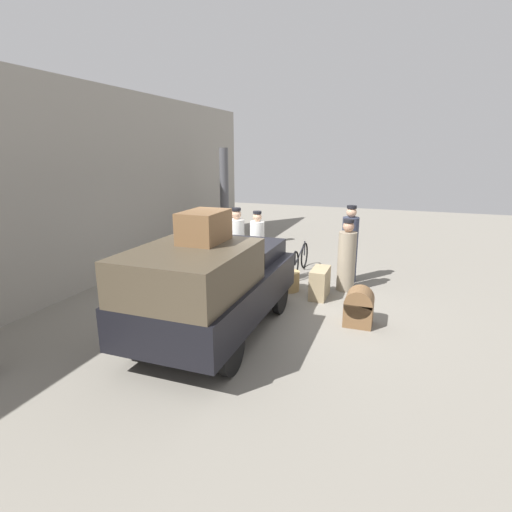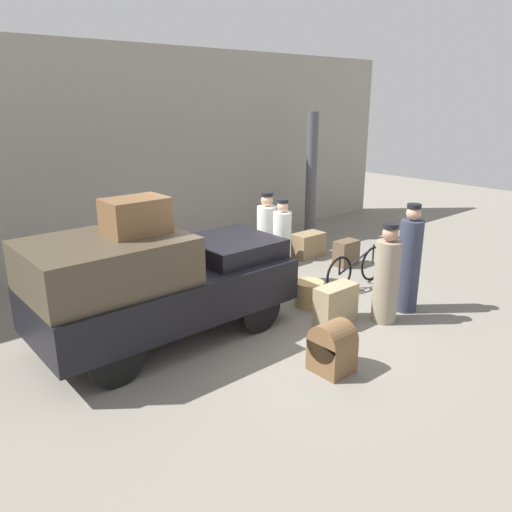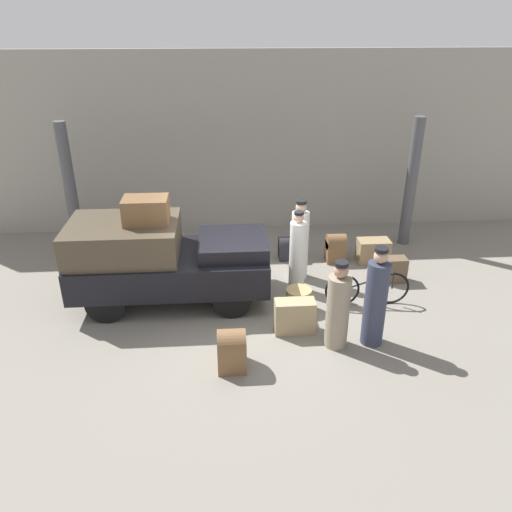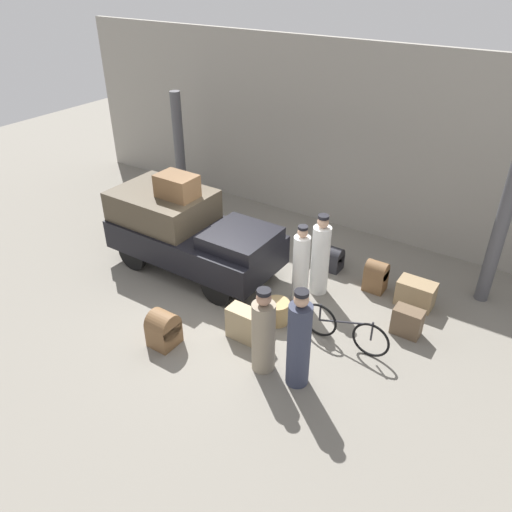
{
  "view_description": "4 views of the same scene",
  "coord_description": "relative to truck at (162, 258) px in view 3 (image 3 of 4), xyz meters",
  "views": [
    {
      "loc": [
        -7.25,
        -2.52,
        3.06
      ],
      "look_at": [
        0.2,
        0.2,
        0.95
      ],
      "focal_mm": 28.0,
      "sensor_mm": 36.0,
      "label": 1
    },
    {
      "loc": [
        -4.89,
        -5.74,
        3.44
      ],
      "look_at": [
        0.2,
        0.2,
        0.95
      ],
      "focal_mm": 35.0,
      "sensor_mm": 36.0,
      "label": 2
    },
    {
      "loc": [
        -0.43,
        -8.55,
        5.19
      ],
      "look_at": [
        0.2,
        0.2,
        0.95
      ],
      "focal_mm": 35.0,
      "sensor_mm": 36.0,
      "label": 3
    },
    {
      "loc": [
        4.87,
        -6.82,
        6.09
      ],
      "look_at": [
        0.2,
        0.2,
        0.95
      ],
      "focal_mm": 35.0,
      "sensor_mm": 36.0,
      "label": 4
    }
  ],
  "objects": [
    {
      "name": "trunk_large_brown",
      "position": [
        2.45,
        -1.33,
        -0.61
      ],
      "size": [
        0.72,
        0.33,
        0.63
      ],
      "color": "#9E8966",
      "rests_on": "ground"
    },
    {
      "name": "suitcase_small_leather",
      "position": [
        4.84,
        0.43,
        -0.65
      ],
      "size": [
        0.53,
        0.32,
        0.54
      ],
      "color": "brown",
      "rests_on": "ground"
    },
    {
      "name": "trunk_barrel_dark",
      "position": [
        2.71,
        1.69,
        -0.65
      ],
      "size": [
        0.4,
        0.39,
        0.55
      ],
      "color": "#232328",
      "rests_on": "ground"
    },
    {
      "name": "station_building_facade",
      "position": [
        1.64,
        3.78,
        1.33
      ],
      "size": [
        16.0,
        0.15,
        4.5
      ],
      "color": "gray",
      "rests_on": "ground"
    },
    {
      "name": "canopy_pillar_left",
      "position": [
        -2.26,
        2.38,
        0.64
      ],
      "size": [
        0.27,
        0.27,
        3.13
      ],
      "color": "#4C4C51",
      "rests_on": "ground"
    },
    {
      "name": "wicker_basket",
      "position": [
        2.64,
        -0.58,
        -0.7
      ],
      "size": [
        0.5,
        0.5,
        0.44
      ],
      "color": "tan",
      "rests_on": "ground"
    },
    {
      "name": "suitcase_tan_flat",
      "position": [
        3.8,
        1.46,
        -0.57
      ],
      "size": [
        0.43,
        0.38,
        0.68
      ],
      "color": "brown",
      "rests_on": "ground"
    },
    {
      "name": "ground_plane",
      "position": [
        1.64,
        -0.3,
        -0.92
      ],
      "size": [
        30.0,
        30.0,
        0.0
      ],
      "primitive_type": "plane",
      "color": "gray"
    },
    {
      "name": "porter_lifting_near_truck",
      "position": [
        2.7,
        0.19,
        -0.11
      ],
      "size": [
        0.32,
        0.32,
        1.74
      ],
      "color": "white",
      "rests_on": "ground"
    },
    {
      "name": "porter_carrying_trunk",
      "position": [
        3.75,
        -1.75,
        -0.08
      ],
      "size": [
        0.38,
        0.38,
        1.82
      ],
      "color": "#33384C",
      "rests_on": "ground"
    },
    {
      "name": "canopy_pillar_right",
      "position": [
        5.76,
        2.38,
        0.64
      ],
      "size": [
        0.27,
        0.27,
        3.13
      ],
      "color": "#4C4C51",
      "rests_on": "ground"
    },
    {
      "name": "truck",
      "position": [
        0.0,
        0.0,
        0.0
      ],
      "size": [
        3.78,
        1.72,
        1.68
      ],
      "color": "black",
      "rests_on": "ground"
    },
    {
      "name": "porter_with_bicycle",
      "position": [
        3.11,
        -1.78,
        -0.19
      ],
      "size": [
        0.39,
        0.39,
        1.61
      ],
      "color": "gray",
      "rests_on": "ground"
    },
    {
      "name": "trunk_on_truck_roof",
      "position": [
        -0.21,
        0.0,
        1.0
      ],
      "size": [
        0.83,
        0.58,
        0.48
      ],
      "color": "brown",
      "rests_on": "truck"
    },
    {
      "name": "trunk_umber_medium",
      "position": [
        4.68,
        1.4,
        -0.66
      ],
      "size": [
        0.73,
        0.44,
        0.54
      ],
      "color": "#937A56",
      "rests_on": "ground"
    },
    {
      "name": "porter_standing_middle",
      "position": [
        2.84,
        0.75,
        -0.11
      ],
      "size": [
        0.37,
        0.37,
        1.77
      ],
      "color": "white",
      "rests_on": "ground"
    },
    {
      "name": "suitcase_black_upright",
      "position": [
        1.29,
        -2.27,
        -0.59
      ],
      "size": [
        0.46,
        0.5,
        0.69
      ],
      "color": "brown",
      "rests_on": "ground"
    },
    {
      "name": "bicycle",
      "position": [
        4.0,
        -0.5,
        -0.57
      ],
      "size": [
        1.68,
        0.04,
        0.73
      ],
      "color": "black",
      "rests_on": "ground"
    }
  ]
}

